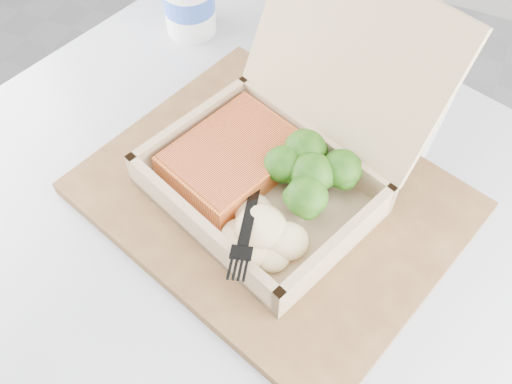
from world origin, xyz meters
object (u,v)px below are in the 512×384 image
at_px(serving_tray, 273,198).
at_px(takeout_container, 288,146).
at_px(cafe_table, 229,294).
at_px(paper_cup, 189,1).

height_order(serving_tray, takeout_container, takeout_container).
bearing_deg(serving_tray, cafe_table, -127.63).
xyz_separation_m(serving_tray, takeout_container, (0.00, 0.03, 0.06)).
bearing_deg(serving_tray, takeout_container, 84.08).
bearing_deg(paper_cup, serving_tray, -44.51).
distance_m(cafe_table, paper_cup, 0.40).
height_order(cafe_table, takeout_container, takeout_container).
bearing_deg(takeout_container, serving_tray, -75.85).
xyz_separation_m(cafe_table, takeout_container, (0.04, 0.08, 0.25)).
bearing_deg(cafe_table, takeout_container, 62.68).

